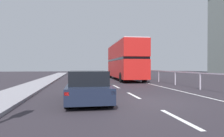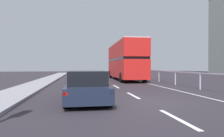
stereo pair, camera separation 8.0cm
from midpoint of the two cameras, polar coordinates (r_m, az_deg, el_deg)
ground_plane at (r=9.18m, az=9.42°, el=-9.55°), size 75.72×120.00×0.10m
lane_paint_markings at (r=17.52m, az=7.34°, el=-4.57°), size 3.60×46.00×0.01m
bridge_side_railing at (r=19.37m, az=15.39°, el=-1.33°), size 0.10×42.00×1.16m
double_decker_bus_red at (r=23.66m, az=3.83°, el=2.37°), size 2.85×11.07×4.33m
hatchback_car_near at (r=9.06m, az=-6.92°, el=-5.17°), size 1.88×4.40×1.37m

